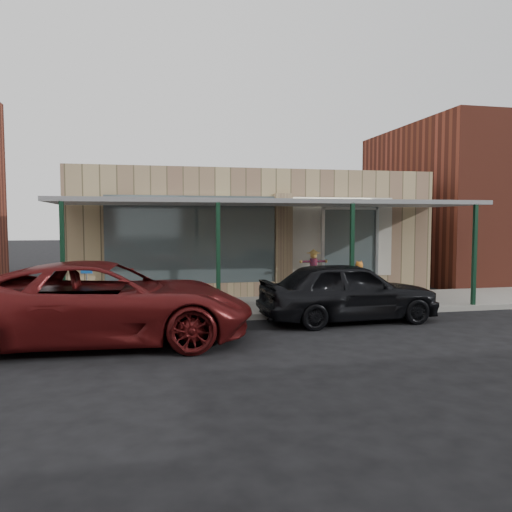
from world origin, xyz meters
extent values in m
plane|color=black|center=(0.00, 0.00, 0.00)|extent=(120.00, 120.00, 0.00)
cube|color=gray|center=(0.00, 3.60, 0.07)|extent=(40.00, 3.20, 0.15)
cube|color=tan|center=(0.00, 8.20, 2.10)|extent=(12.00, 6.00, 4.20)
cube|color=#4D5C5E|center=(-2.20, 5.05, 1.90)|extent=(5.20, 0.06, 2.80)
cube|color=#4D5C5E|center=(3.00, 5.18, 1.50)|extent=(1.80, 0.06, 2.80)
cube|color=tan|center=(0.70, 5.10, 1.70)|extent=(0.55, 0.30, 3.40)
cube|color=tan|center=(-2.20, 5.10, 0.35)|extent=(5.20, 0.30, 0.50)
cube|color=#BDB7A7|center=(0.00, 5.17, 2.00)|extent=(9.00, 0.02, 2.60)
cube|color=white|center=(0.00, 5.14, 3.20)|extent=(7.50, 0.03, 0.10)
cube|color=slate|center=(0.00, 3.60, 3.05)|extent=(12.00, 3.00, 0.12)
cube|color=#10321F|center=(-5.50, 2.15, 1.55)|extent=(0.10, 0.10, 2.95)
cube|color=#10321F|center=(-1.80, 2.15, 1.55)|extent=(0.10, 0.10, 2.95)
cube|color=#10321F|center=(1.80, 2.15, 1.55)|extent=(0.10, 0.10, 2.95)
cube|color=#10321F|center=(5.50, 2.15, 1.55)|extent=(0.10, 0.10, 2.95)
cylinder|color=#503820|center=(1.50, 4.43, 0.34)|extent=(0.73, 0.73, 0.39)
cylinder|color=navy|center=(1.50, 4.43, 0.68)|extent=(0.27, 0.27, 0.29)
cylinder|color=maroon|center=(1.50, 4.43, 1.10)|extent=(0.29, 0.29, 0.53)
sphere|color=gold|center=(1.50, 4.43, 1.47)|extent=(0.21, 0.21, 0.21)
cone|color=gold|center=(1.50, 4.43, 1.59)|extent=(0.35, 0.35, 0.14)
cylinder|color=#503820|center=(1.50, 2.81, 0.33)|extent=(0.68, 0.68, 0.35)
ellipsoid|color=#E15D0E|center=(1.50, 2.81, 0.62)|extent=(0.28, 0.28, 0.23)
cylinder|color=#4C471E|center=(1.50, 2.81, 0.75)|extent=(0.04, 0.04, 0.05)
cylinder|color=gray|center=(-5.00, 2.40, 0.70)|extent=(0.04, 0.04, 1.10)
cube|color=blue|center=(-5.00, 2.40, 1.39)|extent=(0.28, 0.08, 0.29)
imported|color=black|center=(1.38, 1.38, 0.77)|extent=(4.58, 2.03, 1.53)
ellipsoid|color=orange|center=(2.03, 2.16, 1.07)|extent=(0.29, 0.24, 0.37)
sphere|color=orange|center=(2.03, 2.20, 1.33)|extent=(0.21, 0.21, 0.21)
cylinder|color=#19712B|center=(2.03, 2.16, 1.22)|extent=(0.14, 0.14, 0.02)
imported|color=#571112|center=(-4.42, 0.34, 0.85)|extent=(6.25, 3.12, 1.70)
camera|label=1|loc=(-3.50, -10.29, 2.53)|focal=35.00mm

